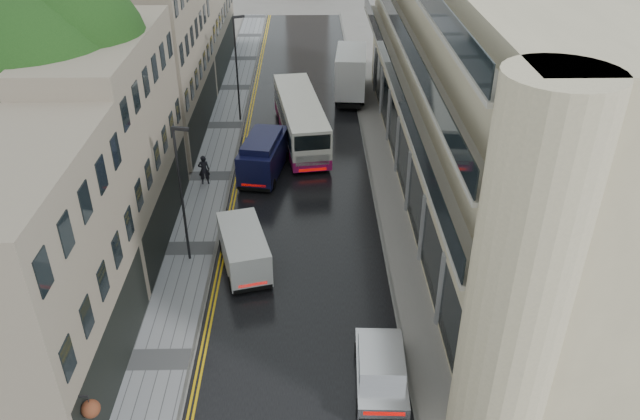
{
  "coord_description": "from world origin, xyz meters",
  "views": [
    {
      "loc": [
        0.52,
        -8.6,
        19.25
      ],
      "look_at": [
        1.05,
        18.0,
        3.17
      ],
      "focal_mm": 35.0,
      "sensor_mm": 36.0,
      "label": 1
    }
  ],
  "objects_px": {
    "cream_bus": "(289,139)",
    "white_van": "(230,271)",
    "white_lorry": "(337,80)",
    "navy_van": "(240,166)",
    "tree_far": "(120,59)",
    "lamp_post_far": "(237,70)",
    "tree_near": "(44,126)",
    "pedestrian": "(204,170)",
    "silver_hatchback": "(360,398)",
    "lamp_post_near": "(182,197)"
  },
  "relations": [
    {
      "from": "white_lorry",
      "to": "silver_hatchback",
      "type": "xyz_separation_m",
      "value": [
        -0.5,
        -32.24,
        -1.26
      ]
    },
    {
      "from": "white_van",
      "to": "cream_bus",
      "type": "bearing_deg",
      "value": 65.19
    },
    {
      "from": "silver_hatchback",
      "to": "lamp_post_near",
      "type": "bearing_deg",
      "value": 130.96
    },
    {
      "from": "tree_near",
      "to": "white_lorry",
      "type": "height_order",
      "value": "tree_near"
    },
    {
      "from": "tree_far",
      "to": "white_van",
      "type": "height_order",
      "value": "tree_far"
    },
    {
      "from": "navy_van",
      "to": "pedestrian",
      "type": "xyz_separation_m",
      "value": [
        -2.34,
        0.23,
        -0.33
      ]
    },
    {
      "from": "tree_far",
      "to": "white_lorry",
      "type": "xyz_separation_m",
      "value": [
        15.06,
        7.17,
        -4.12
      ]
    },
    {
      "from": "lamp_post_far",
      "to": "tree_near",
      "type": "bearing_deg",
      "value": -138.1
    },
    {
      "from": "cream_bus",
      "to": "white_van",
      "type": "height_order",
      "value": "cream_bus"
    },
    {
      "from": "tree_near",
      "to": "white_van",
      "type": "relative_size",
      "value": 2.93
    },
    {
      "from": "lamp_post_near",
      "to": "lamp_post_far",
      "type": "distance_m",
      "value": 18.65
    },
    {
      "from": "silver_hatchback",
      "to": "white_lorry",
      "type": "bearing_deg",
      "value": 91.81
    },
    {
      "from": "cream_bus",
      "to": "white_van",
      "type": "relative_size",
      "value": 2.4
    },
    {
      "from": "tree_near",
      "to": "white_lorry",
      "type": "bearing_deg",
      "value": 52.72
    },
    {
      "from": "silver_hatchback",
      "to": "white_van",
      "type": "height_order",
      "value": "white_van"
    },
    {
      "from": "tree_far",
      "to": "white_lorry",
      "type": "distance_m",
      "value": 17.18
    },
    {
      "from": "tree_near",
      "to": "lamp_post_far",
      "type": "xyz_separation_m",
      "value": [
        7.69,
        16.89,
        -2.87
      ]
    },
    {
      "from": "navy_van",
      "to": "tree_near",
      "type": "bearing_deg",
      "value": -134.1
    },
    {
      "from": "navy_van",
      "to": "lamp_post_far",
      "type": "height_order",
      "value": "lamp_post_far"
    },
    {
      "from": "lamp_post_far",
      "to": "white_van",
      "type": "bearing_deg",
      "value": -109.63
    },
    {
      "from": "white_lorry",
      "to": "white_van",
      "type": "distance_m",
      "value": 25.21
    },
    {
      "from": "white_lorry",
      "to": "white_van",
      "type": "bearing_deg",
      "value": -99.03
    },
    {
      "from": "white_lorry",
      "to": "lamp_post_far",
      "type": "height_order",
      "value": "lamp_post_far"
    },
    {
      "from": "navy_van",
      "to": "tree_far",
      "type": "bearing_deg",
      "value": 151.62
    },
    {
      "from": "cream_bus",
      "to": "navy_van",
      "type": "distance_m",
      "value": 4.71
    },
    {
      "from": "tree_far",
      "to": "white_van",
      "type": "distance_m",
      "value": 20.06
    },
    {
      "from": "pedestrian",
      "to": "lamp_post_near",
      "type": "height_order",
      "value": "lamp_post_near"
    },
    {
      "from": "lamp_post_near",
      "to": "pedestrian",
      "type": "bearing_deg",
      "value": 106.01
    },
    {
      "from": "tree_near",
      "to": "lamp_post_near",
      "type": "height_order",
      "value": "tree_near"
    },
    {
      "from": "navy_van",
      "to": "lamp_post_far",
      "type": "relative_size",
      "value": 0.7
    },
    {
      "from": "silver_hatchback",
      "to": "navy_van",
      "type": "bearing_deg",
      "value": 111.21
    },
    {
      "from": "cream_bus",
      "to": "pedestrian",
      "type": "xyz_separation_m",
      "value": [
        -5.33,
        -3.41,
        -0.47
      ]
    },
    {
      "from": "white_lorry",
      "to": "lamp_post_far",
      "type": "xyz_separation_m",
      "value": [
        -7.67,
        -3.28,
        1.96
      ]
    },
    {
      "from": "white_lorry",
      "to": "silver_hatchback",
      "type": "distance_m",
      "value": 32.27
    },
    {
      "from": "cream_bus",
      "to": "silver_hatchback",
      "type": "height_order",
      "value": "cream_bus"
    },
    {
      "from": "tree_near",
      "to": "white_lorry",
      "type": "relative_size",
      "value": 1.74
    },
    {
      "from": "cream_bus",
      "to": "white_van",
      "type": "distance_m",
      "value": 14.36
    },
    {
      "from": "tree_near",
      "to": "cream_bus",
      "type": "height_order",
      "value": "tree_near"
    },
    {
      "from": "cream_bus",
      "to": "lamp_post_near",
      "type": "relative_size",
      "value": 1.53
    },
    {
      "from": "tree_near",
      "to": "silver_hatchback",
      "type": "distance_m",
      "value": 20.09
    },
    {
      "from": "tree_far",
      "to": "pedestrian",
      "type": "distance_m",
      "value": 10.3
    },
    {
      "from": "tree_far",
      "to": "navy_van",
      "type": "relative_size",
      "value": 2.25
    },
    {
      "from": "tree_near",
      "to": "cream_bus",
      "type": "distance_m",
      "value": 16.24
    },
    {
      "from": "silver_hatchback",
      "to": "navy_van",
      "type": "distance_m",
      "value": 19.31
    },
    {
      "from": "tree_near",
      "to": "white_van",
      "type": "xyz_separation_m",
      "value": [
        9.17,
        -4.24,
        -5.85
      ]
    },
    {
      "from": "navy_van",
      "to": "pedestrian",
      "type": "bearing_deg",
      "value": -175.24
    },
    {
      "from": "silver_hatchback",
      "to": "white_van",
      "type": "relative_size",
      "value": 0.94
    },
    {
      "from": "silver_hatchback",
      "to": "white_van",
      "type": "bearing_deg",
      "value": 128.75
    },
    {
      "from": "navy_van",
      "to": "lamp_post_far",
      "type": "xyz_separation_m",
      "value": [
        -1.04,
        10.66,
        2.64
      ]
    },
    {
      "from": "silver_hatchback",
      "to": "lamp_post_near",
      "type": "distance_m",
      "value": 13.51
    }
  ]
}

